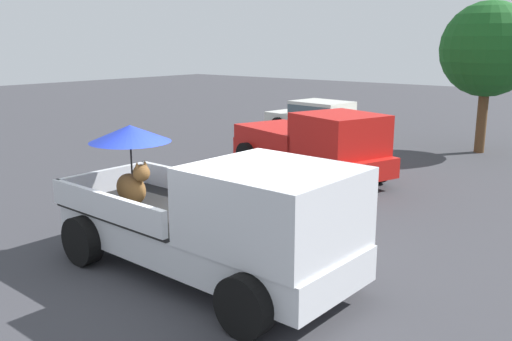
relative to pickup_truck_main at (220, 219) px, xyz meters
name	(u,v)px	position (x,y,z in m)	size (l,w,h in m)	color
ground_plane	(203,273)	(-0.39, 0.01, -0.98)	(80.00, 80.00, 0.00)	#38383D
pickup_truck_main	(220,219)	(0.00, 0.00, 0.00)	(5.10, 2.35, 2.18)	black
pickup_truck_far	(314,145)	(-2.54, 6.41, -0.10)	(5.12, 3.24, 1.80)	black
parked_sedan_near	(320,116)	(-6.07, 12.29, -0.23)	(4.48, 2.37, 1.33)	black
tree_by_lot	(488,50)	(-0.20, 12.73, 2.32)	(2.99, 2.99, 4.81)	brown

